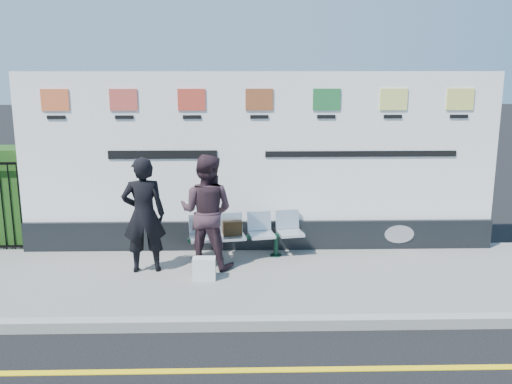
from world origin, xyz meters
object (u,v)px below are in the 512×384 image
(woman_right, at_px, (207,212))
(woman_left, at_px, (144,215))
(billboard, at_px, (259,174))
(bench, at_px, (247,246))

(woman_right, bearing_deg, woman_left, 26.94)
(billboard, bearing_deg, woman_left, -148.75)
(billboard, bearing_deg, bench, -111.90)
(bench, distance_m, woman_left, 1.80)
(woman_left, height_order, woman_right, woman_right)
(bench, distance_m, woman_right, 1.02)
(billboard, distance_m, woman_left, 2.12)
(bench, height_order, woman_right, woman_right)
(billboard, relative_size, woman_right, 4.48)
(woman_right, bearing_deg, billboard, -115.37)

